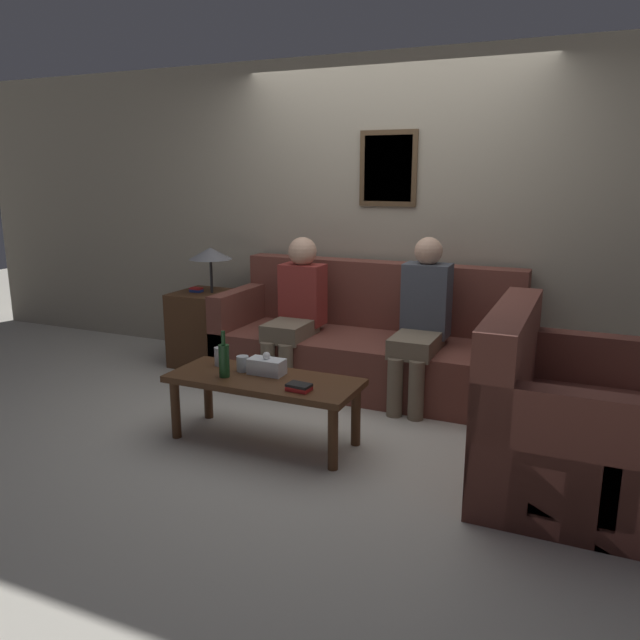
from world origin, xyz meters
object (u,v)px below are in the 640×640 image
(couch_side, at_px, (560,426))
(person_left, at_px, (296,306))
(couch_main, at_px, (367,346))
(drinking_glass, at_px, (243,364))
(wine_bottle, at_px, (224,360))
(person_right, at_px, (422,317))
(coffee_table, at_px, (264,387))

(couch_side, xyz_separation_m, person_left, (-2.04, 0.90, 0.31))
(couch_main, xyz_separation_m, drinking_glass, (-0.41, -1.23, 0.15))
(wine_bottle, distance_m, person_left, 1.18)
(person_left, distance_m, person_right, 1.01)
(couch_main, bearing_deg, coffee_table, -99.69)
(couch_main, distance_m, person_right, 0.61)
(coffee_table, distance_m, drinking_glass, 0.23)
(coffee_table, xyz_separation_m, person_left, (-0.31, 1.09, 0.28))
(couch_side, bearing_deg, wine_bottle, 98.09)
(couch_side, height_order, wine_bottle, couch_side)
(couch_main, relative_size, wine_bottle, 7.92)
(couch_side, bearing_deg, coffee_table, 96.38)
(couch_main, distance_m, person_left, 0.65)
(coffee_table, xyz_separation_m, person_right, (0.70, 1.11, 0.28))
(couch_side, distance_m, wine_bottle, 1.99)
(couch_main, distance_m, couch_side, 1.87)
(couch_main, distance_m, wine_bottle, 1.47)
(person_right, bearing_deg, drinking_glass, -130.35)
(drinking_glass, bearing_deg, couch_side, 3.94)
(couch_main, relative_size, person_left, 1.99)
(drinking_glass, xyz_separation_m, person_left, (-0.12, 1.03, 0.17))
(person_left, bearing_deg, coffee_table, -74.32)
(coffee_table, distance_m, person_left, 1.17)
(coffee_table, height_order, person_right, person_right)
(couch_side, bearing_deg, person_right, 48.39)
(couch_main, xyz_separation_m, wine_bottle, (-0.45, -1.38, 0.21))
(person_right, bearing_deg, person_left, -179.04)
(couch_side, distance_m, coffee_table, 1.74)
(person_right, bearing_deg, wine_bottle, -128.03)
(drinking_glass, relative_size, person_right, 0.08)
(couch_main, bearing_deg, wine_bottle, -108.13)
(coffee_table, height_order, wine_bottle, wine_bottle)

